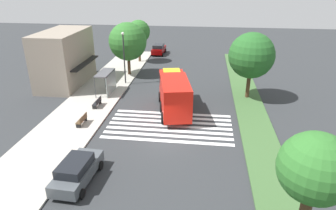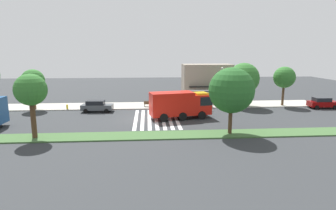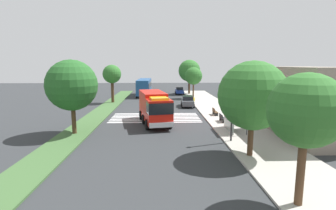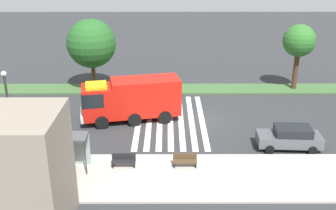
% 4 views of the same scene
% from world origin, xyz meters
% --- Properties ---
extents(ground_plane, '(120.00, 120.00, 0.00)m').
position_xyz_m(ground_plane, '(0.00, 0.00, 0.00)').
color(ground_plane, '#2D3033').
extents(sidewalk, '(60.00, 5.66, 0.14)m').
position_xyz_m(sidewalk, '(0.00, 9.13, 0.07)').
color(sidewalk, '#ADA89E').
rests_on(sidewalk, ground_plane).
extents(median_strip, '(60.00, 3.00, 0.14)m').
position_xyz_m(median_strip, '(0.00, -7.80, 0.07)').
color(median_strip, '#3D6033').
rests_on(median_strip, ground_plane).
extents(crosswalk, '(5.85, 11.34, 0.01)m').
position_xyz_m(crosswalk, '(2.38, 0.00, 0.01)').
color(crosswalk, silver).
rests_on(crosswalk, ground_plane).
extents(fire_truck, '(8.67, 4.12, 3.62)m').
position_xyz_m(fire_truck, '(5.85, -0.01, 2.02)').
color(fire_truck, red).
rests_on(fire_truck, ground_plane).
extents(parked_car_mid, '(4.69, 2.28, 1.72)m').
position_xyz_m(parked_car_mid, '(-6.33, 5.10, 0.89)').
color(parked_car_mid, '#474C51').
rests_on(parked_car_mid, ground_plane).
extents(parked_car_east, '(4.42, 2.22, 1.75)m').
position_xyz_m(parked_car_east, '(29.00, 5.10, 0.90)').
color(parked_car_east, '#720505').
rests_on(parked_car_east, ground_plane).
extents(bus_stop_shelter, '(3.50, 1.40, 2.46)m').
position_xyz_m(bus_stop_shelter, '(9.57, 7.95, 1.89)').
color(bus_stop_shelter, '#4C4C51').
rests_on(bus_stop_shelter, sidewalk).
extents(bench_near_shelter, '(1.60, 0.50, 0.90)m').
position_xyz_m(bench_near_shelter, '(5.57, 7.93, 0.59)').
color(bench_near_shelter, black).
rests_on(bench_near_shelter, sidewalk).
extents(bench_west_of_shelter, '(1.60, 0.50, 0.90)m').
position_xyz_m(bench_west_of_shelter, '(1.47, 7.93, 0.59)').
color(bench_west_of_shelter, '#4C3823').
rests_on(bench_west_of_shelter, sidewalk).
extents(street_lamp, '(0.36, 0.36, 6.36)m').
position_xyz_m(street_lamp, '(13.11, 6.90, 3.88)').
color(street_lamp, '#2D2D30').
rests_on(street_lamp, sidewalk).
extents(storefront_building, '(8.89, 5.24, 6.61)m').
position_xyz_m(storefront_building, '(12.21, 14.17, 3.30)').
color(storefront_building, gray).
rests_on(storefront_building, ground_plane).
extents(sidewalk_tree_west, '(3.48, 3.48, 6.13)m').
position_xyz_m(sidewalk_tree_west, '(-16.13, 7.30, 4.51)').
color(sidewalk_tree_west, '#513823').
rests_on(sidewalk_tree_west, sidewalk).
extents(sidewalk_tree_center, '(5.00, 5.00, 6.99)m').
position_xyz_m(sidewalk_tree_center, '(16.76, 7.30, 4.62)').
color(sidewalk_tree_center, '#47301E').
rests_on(sidewalk_tree_center, sidewalk).
extents(sidewalk_tree_east, '(3.48, 3.48, 6.37)m').
position_xyz_m(sidewalk_tree_east, '(23.53, 7.30, 4.74)').
color(sidewalk_tree_east, '#513823').
rests_on(sidewalk_tree_east, sidewalk).
extents(median_tree_far_west, '(3.23, 3.23, 6.62)m').
position_xyz_m(median_tree_far_west, '(-10.46, -7.80, 5.05)').
color(median_tree_far_west, '#47301E').
rests_on(median_tree_far_west, median_strip).
extents(median_tree_west, '(4.87, 4.87, 7.17)m').
position_xyz_m(median_tree_west, '(10.19, -7.80, 4.86)').
color(median_tree_west, '#47301E').
rests_on(median_tree_west, median_strip).
extents(fire_hydrant, '(0.28, 0.28, 0.70)m').
position_xyz_m(fire_hydrant, '(-11.15, 6.80, 0.49)').
color(fire_hydrant, gold).
rests_on(fire_hydrant, sidewalk).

